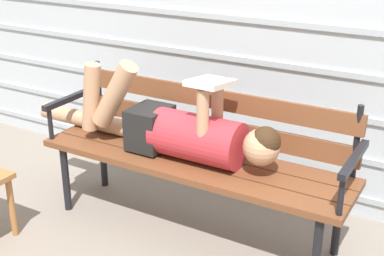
% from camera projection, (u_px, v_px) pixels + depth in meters
% --- Properties ---
extents(ground_plane, '(12.00, 12.00, 0.00)m').
position_uv_depth(ground_plane, '(181.00, 240.00, 3.00)').
color(ground_plane, gray).
extents(house_siding, '(4.92, 0.08, 2.23)m').
position_uv_depth(house_siding, '(247.00, 18.00, 3.20)').
color(house_siding, '#B2BCC6').
rests_on(house_siding, ground).
extents(park_bench, '(1.78, 0.48, 0.84)m').
position_uv_depth(park_bench, '(198.00, 148.00, 2.96)').
color(park_bench, brown).
rests_on(park_bench, ground).
extents(reclining_person, '(1.64, 0.26, 0.52)m').
position_uv_depth(reclining_person, '(176.00, 129.00, 2.91)').
color(reclining_person, '#B72D38').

